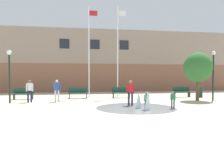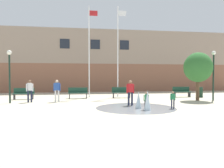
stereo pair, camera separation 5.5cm
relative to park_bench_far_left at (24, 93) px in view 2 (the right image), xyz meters
name	(u,v)px [view 2 (the right image)]	position (x,y,z in m)	size (l,w,h in m)	color
ground_plane	(131,125)	(6.31, -10.35, -0.48)	(100.00, 100.00, 0.00)	#BCB299
library_building	(94,62)	(6.31, 10.42, 3.24)	(36.00, 6.05, 7.44)	brown
splash_fountain	(140,103)	(7.82, -6.34, -0.16)	(4.67, 4.67, 1.10)	gray
park_bench_far_left	(24,93)	(0.00, 0.00, 0.00)	(1.60, 0.44, 0.91)	#28282D
park_bench_under_right_flagpole	(78,93)	(4.30, 0.11, 0.00)	(1.60, 0.44, 0.91)	#28282D
park_bench_near_trashcan	(121,92)	(7.99, 0.14, 0.00)	(1.60, 0.44, 0.91)	#28282D
park_bench_far_right	(182,92)	(13.49, 0.04, 0.00)	(1.60, 0.44, 0.91)	#28282D
adult_watching	(30,89)	(0.92, -2.17, 0.45)	(0.50, 0.39, 1.59)	#1E233D
adult_near_bench	(130,91)	(7.59, -4.88, 0.45)	(0.50, 0.35, 1.59)	#1E233D
child_with_pink_shirt	(146,99)	(8.07, -6.66, 0.10)	(0.31, 0.24, 0.99)	#28282D
adult_in_red	(57,89)	(2.81, -2.19, 0.45)	(0.50, 0.30, 1.59)	silver
child_in_fountain	(173,98)	(9.69, -6.52, 0.10)	(0.31, 0.23, 0.99)	#1E233D
flagpole_left	(89,49)	(5.31, 1.01, 3.77)	(0.80, 0.10, 8.00)	silver
flagpole_right	(118,49)	(7.88, 1.01, 3.82)	(0.80, 0.10, 8.10)	silver
lamp_post_left_lane	(9,68)	(-0.32, -2.47, 1.92)	(0.32, 0.32, 3.64)	#192D23
lamp_post_right_lane	(214,68)	(14.59, -2.94, 2.01)	(0.32, 0.32, 3.80)	#192D23
trash_can	(200,92)	(14.94, -0.44, -0.03)	(0.56, 0.56, 0.90)	#193323
street_tree_near_building	(198,68)	(13.38, -2.81, 2.04)	(2.14, 2.14, 3.67)	brown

